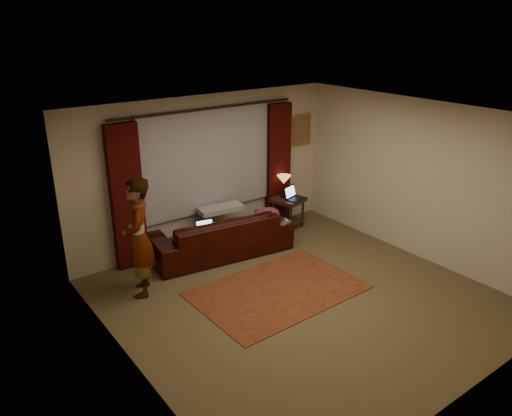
# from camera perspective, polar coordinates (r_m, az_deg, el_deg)

# --- Properties ---
(floor) EXTENTS (5.00, 5.00, 0.01)m
(floor) POSITION_cam_1_polar(r_m,az_deg,el_deg) (7.29, 5.08, -10.31)
(floor) COLOR brown
(floor) RESTS_ON ground
(ceiling) EXTENTS (5.00, 5.00, 0.02)m
(ceiling) POSITION_cam_1_polar(r_m,az_deg,el_deg) (6.35, 5.84, 10.22)
(ceiling) COLOR silver
(ceiling) RESTS_ON ground
(wall_back) EXTENTS (5.00, 0.02, 2.60)m
(wall_back) POSITION_cam_1_polar(r_m,az_deg,el_deg) (8.62, -5.72, 4.22)
(wall_back) COLOR beige
(wall_back) RESTS_ON ground
(wall_front) EXTENTS (5.00, 0.02, 2.60)m
(wall_front) POSITION_cam_1_polar(r_m,az_deg,el_deg) (5.32, 23.87, -8.75)
(wall_front) COLOR beige
(wall_front) RESTS_ON ground
(wall_left) EXTENTS (0.02, 5.00, 2.60)m
(wall_left) POSITION_cam_1_polar(r_m,az_deg,el_deg) (5.50, -14.53, -6.52)
(wall_left) COLOR beige
(wall_left) RESTS_ON ground
(wall_right) EXTENTS (0.02, 5.00, 2.60)m
(wall_right) POSITION_cam_1_polar(r_m,az_deg,el_deg) (8.50, 18.12, 3.02)
(wall_right) COLOR beige
(wall_right) RESTS_ON ground
(sheer_curtain) EXTENTS (2.50, 0.05, 1.80)m
(sheer_curtain) POSITION_cam_1_polar(r_m,az_deg,el_deg) (8.51, -5.55, 5.41)
(sheer_curtain) COLOR #9999A0
(sheer_curtain) RESTS_ON wall_back
(drape_left) EXTENTS (0.50, 0.14, 2.30)m
(drape_left) POSITION_cam_1_polar(r_m,az_deg,el_deg) (7.93, -14.56, 1.21)
(drape_left) COLOR #360706
(drape_left) RESTS_ON floor
(drape_right) EXTENTS (0.50, 0.14, 2.30)m
(drape_right) POSITION_cam_1_polar(r_m,az_deg,el_deg) (9.39, 2.53, 4.96)
(drape_right) COLOR #360706
(drape_right) RESTS_ON floor
(curtain_rod) EXTENTS (0.04, 0.04, 3.40)m
(curtain_rod) POSITION_cam_1_polar(r_m,az_deg,el_deg) (8.28, -5.59, 11.21)
(curtain_rod) COLOR black
(curtain_rod) RESTS_ON wall_back
(picture_frame) EXTENTS (0.50, 0.04, 0.60)m
(picture_frame) POSITION_cam_1_polar(r_m,az_deg,el_deg) (9.69, 5.08, 8.88)
(picture_frame) COLOR #B18F2D
(picture_frame) RESTS_ON wall_back
(sofa) EXTENTS (2.48, 1.33, 0.95)m
(sofa) POSITION_cam_1_polar(r_m,az_deg,el_deg) (8.37, -4.10, -2.24)
(sofa) COLOR black
(sofa) RESTS_ON floor
(throw_blanket) EXTENTS (0.80, 0.40, 0.09)m
(throw_blanket) POSITION_cam_1_polar(r_m,az_deg,el_deg) (8.48, -4.11, 1.53)
(throw_blanket) COLOR #A19F9B
(throw_blanket) RESTS_ON sofa
(clothing_pile) EXTENTS (0.58, 0.51, 0.20)m
(clothing_pile) POSITION_cam_1_polar(r_m,az_deg,el_deg) (8.62, 1.23, -0.75)
(clothing_pile) COLOR brown
(clothing_pile) RESTS_ON sofa
(laptop_sofa) EXTENTS (0.36, 0.39, 0.22)m
(laptop_sofa) POSITION_cam_1_polar(r_m,az_deg,el_deg) (8.07, -5.68, -2.37)
(laptop_sofa) COLOR black
(laptop_sofa) RESTS_ON sofa
(area_rug) EXTENTS (2.45, 1.66, 0.01)m
(area_rug) POSITION_cam_1_polar(r_m,az_deg,el_deg) (7.46, 2.53, -9.38)
(area_rug) COLOR brown
(area_rug) RESTS_ON floor
(end_table) EXTENTS (0.63, 0.63, 0.60)m
(end_table) POSITION_cam_1_polar(r_m,az_deg,el_deg) (9.47, 3.69, -0.55)
(end_table) COLOR black
(end_table) RESTS_ON floor
(tiffany_lamp) EXTENTS (0.36, 0.36, 0.42)m
(tiffany_lamp) POSITION_cam_1_polar(r_m,az_deg,el_deg) (9.35, 3.18, 2.50)
(tiffany_lamp) COLOR olive
(tiffany_lamp) RESTS_ON end_table
(laptop_table) EXTENTS (0.43, 0.45, 0.24)m
(laptop_table) POSITION_cam_1_polar(r_m,az_deg,el_deg) (9.26, 4.53, 1.69)
(laptop_table) COLOR black
(laptop_table) RESTS_ON end_table
(person) EXTENTS (0.68, 0.68, 1.75)m
(person) POSITION_cam_1_polar(r_m,az_deg,el_deg) (7.21, -13.30, -3.33)
(person) COLOR #A19F9B
(person) RESTS_ON floor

